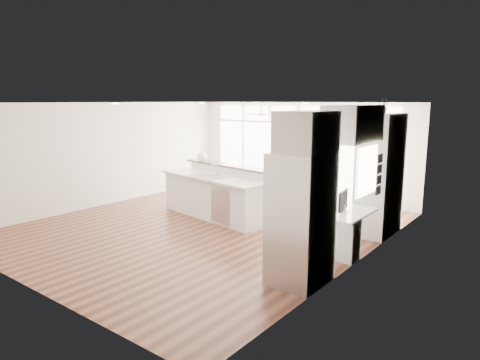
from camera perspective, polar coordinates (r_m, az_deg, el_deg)
The scene contains 24 objects.
floor at distance 9.59m, azimuth -4.40°, elevation -6.17°, with size 7.00×8.00×0.02m, color #442115.
ceiling at distance 9.19m, azimuth -4.64°, elevation 10.24°, with size 7.00×8.00×0.02m, color white.
wall_back at distance 12.53m, azimuth 7.84°, elevation 4.05°, with size 7.00×0.04×2.70m, color #F0E5D0.
wall_front at distance 6.92m, azimuth -27.29°, elevation -2.27°, with size 7.00×0.04×2.70m, color #F0E5D0.
wall_left at distance 11.91m, azimuth -17.16°, elevation 3.35°, with size 0.04×8.00×2.70m, color #F0E5D0.
wall_right at distance 7.45m, azimuth 15.92°, elevation -0.65°, with size 0.04×8.00×2.70m, color #F0E5D0.
glass_wall at distance 12.51m, azimuth 7.67°, elevation 2.67°, with size 5.80×0.06×2.08m, color white.
transom_row at distance 12.40m, azimuth 7.82°, elevation 8.76°, with size 5.90×0.06×0.40m, color white.
desk_window at distance 7.71m, azimuth 16.55°, elevation 1.19°, with size 0.04×0.85×0.85m, color white.
ceiling_fan at distance 11.70m, azimuth 2.87°, elevation 9.24°, with size 1.16×1.16×0.32m, color silver.
recessed_lights at distance 9.34m, azimuth -3.80°, elevation 10.13°, with size 3.40×3.00×0.02m, color white.
oven_cabinet at distance 9.24m, azimuth 18.14°, elevation 0.71°, with size 0.64×1.20×2.50m, color white.
desk_nook at distance 8.09m, azimuth 13.92°, elevation -6.77°, with size 0.72×1.30×0.76m, color white.
upper_cabinets at distance 7.73m, azimuth 14.84°, elevation 7.28°, with size 0.64×1.30×0.64m, color white.
refrigerator at distance 6.50m, azimuth 8.09°, elevation -5.12°, with size 0.76×0.90×2.00m, color #B7B7BC.
fridge_cabinet at distance 6.25m, azimuth 8.88°, elevation 6.35°, with size 0.64×0.90×0.60m, color white.
framed_photos at distance 8.31m, azimuth 18.04°, elevation 0.71°, with size 0.06×0.22×0.80m, color black.
kitchen_island at distance 10.15m, azimuth -3.54°, elevation -1.62°, with size 3.06×1.15×1.22m, color white.
rug at distance 8.46m, azimuth 12.35°, elevation -8.59°, with size 1.00×0.72×0.01m, color #351F11.
office_chair at distance 9.14m, azimuth 9.70°, elevation -3.86°, with size 0.52×0.48×0.99m, color black.
fishbowl at distance 11.01m, azimuth -5.13°, elevation 3.15°, with size 0.24×0.24×0.24m, color white.
monitor at distance 7.97m, azimuth 13.58°, elevation -2.66°, with size 0.08×0.49×0.41m, color black.
keyboard at distance 8.08m, azimuth 12.42°, elevation -3.86°, with size 0.11×0.29×0.01m, color white.
potted_plant at distance 9.12m, azimuth 18.64°, elevation 9.14°, with size 0.25×0.27×0.21m, color #2A4F21.
Camera 1 is at (6.16, -6.82, 2.74)m, focal length 32.00 mm.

